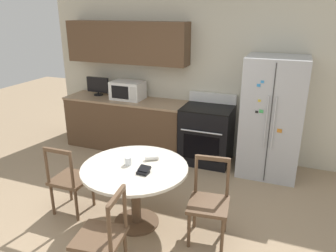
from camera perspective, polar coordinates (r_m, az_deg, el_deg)
name	(u,v)px	position (r m, az deg, el deg)	size (l,w,h in m)	color
ground_plane	(120,240)	(3.80, -8.32, -19.10)	(14.00, 14.00, 0.00)	#9E8466
back_wall	(177,68)	(5.53, 1.51, 10.11)	(5.20, 0.44, 2.60)	beige
kitchen_counter	(126,124)	(5.84, -7.28, 0.42)	(2.16, 0.64, 0.90)	brown
refrigerator	(272,118)	(4.99, 17.65, 1.41)	(0.84, 0.74, 1.76)	#B2B5BA
oven_range	(207,134)	(5.30, 6.76, -1.42)	(0.78, 0.68, 1.08)	black
microwave	(128,90)	(5.67, -7.03, 6.21)	(0.54, 0.37, 0.31)	white
countertop_tv	(98,85)	(6.01, -12.11, 6.91)	(0.42, 0.16, 0.33)	black
dining_table	(135,178)	(3.71, -5.76, -9.04)	(1.19, 1.19, 0.73)	beige
dining_chair_right	(209,203)	(3.58, 7.14, -13.15)	(0.47, 0.47, 0.90)	brown
dining_chair_left	(70,180)	(4.15, -16.73, -8.96)	(0.42, 0.42, 0.90)	brown
dining_chair_near	(102,238)	(3.16, -11.37, -18.51)	(0.47, 0.47, 0.90)	brown
candle_glass	(128,161)	(3.69, -6.95, -6.14)	(0.08, 0.08, 0.09)	silver
folded_napkin	(152,158)	(3.77, -2.85, -5.61)	(0.15, 0.13, 0.05)	silver
wallet	(144,171)	(3.49, -4.25, -7.78)	(0.13, 0.13, 0.07)	black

